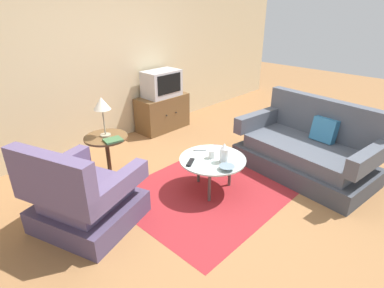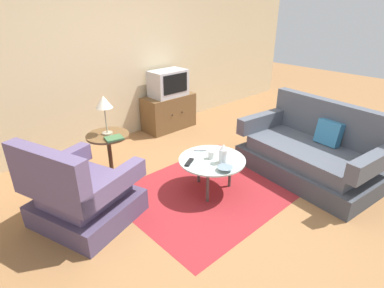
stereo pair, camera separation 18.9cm
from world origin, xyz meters
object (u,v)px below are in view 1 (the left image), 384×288
(armchair, at_px, (83,199))
(couch, at_px, (308,151))
(coffee_table, at_px, (213,161))
(side_table, at_px, (107,149))
(tv_remote_silver, at_px, (200,150))
(book, at_px, (113,140))
(table_lamp, at_px, (102,105))
(tv_remote_dark, at_px, (190,162))
(television, at_px, (162,84))
(bowl, at_px, (227,168))
(vase, at_px, (224,153))
(tv_stand, at_px, (163,113))
(mug, at_px, (212,154))

(armchair, distance_m, couch, 2.80)
(coffee_table, height_order, side_table, side_table)
(tv_remote_silver, xyz_separation_m, book, (-0.80, 0.62, 0.19))
(couch, distance_m, table_lamp, 2.64)
(couch, bearing_deg, book, 59.78)
(coffee_table, bearing_deg, tv_remote_dark, 157.57)
(armchair, relative_size, book, 5.00)
(armchair, height_order, book, armchair)
(television, bearing_deg, bowl, -114.64)
(armchair, distance_m, table_lamp, 1.10)
(tv_remote_dark, bearing_deg, table_lamp, 87.13)
(tv_remote_dark, bearing_deg, coffee_table, -50.86)
(bowl, distance_m, book, 1.33)
(vase, height_order, book, vase)
(tv_stand, xyz_separation_m, television, (0.00, -0.01, 0.51))
(tv_stand, xyz_separation_m, tv_remote_dark, (-1.17, -1.80, 0.13))
(coffee_table, bearing_deg, armchair, 160.12)
(coffee_table, xyz_separation_m, mug, (0.01, 0.02, 0.08))
(side_table, bearing_deg, mug, -54.78)
(table_lamp, bearing_deg, couch, -41.19)
(tv_remote_silver, distance_m, book, 1.03)
(side_table, bearing_deg, book, -94.99)
(tv_stand, height_order, bowl, tv_stand)
(bowl, bearing_deg, tv_remote_silver, 74.09)
(armchair, bearing_deg, television, 103.29)
(side_table, height_order, table_lamp, table_lamp)
(tv_remote_dark, bearing_deg, armchair, 132.29)
(side_table, relative_size, tv_remote_dark, 3.33)
(armchair, xyz_separation_m, vase, (1.39, -0.64, 0.22))
(television, xyz_separation_m, mug, (-0.90, -1.88, -0.35))
(television, xyz_separation_m, tv_remote_dark, (-1.17, -1.79, -0.38))
(tv_stand, height_order, vase, vase)
(couch, distance_m, bowl, 1.34)
(couch, height_order, side_table, couch)
(tv_remote_dark, relative_size, tv_remote_silver, 1.29)
(table_lamp, relative_size, book, 2.10)
(bowl, distance_m, tv_remote_silver, 0.55)
(coffee_table, bearing_deg, couch, -26.97)
(side_table, distance_m, mug, 1.27)
(tv_stand, distance_m, bowl, 2.41)
(couch, bearing_deg, tv_remote_silver, 60.16)
(television, height_order, tv_remote_dark, television)
(television, distance_m, bowl, 2.42)
(side_table, xyz_separation_m, book, (-0.02, -0.18, 0.18))
(couch, distance_m, side_table, 2.55)
(coffee_table, height_order, vase, vase)
(armchair, xyz_separation_m, mug, (1.38, -0.48, 0.16))
(television, distance_m, tv_remote_silver, 1.89)
(armchair, xyz_separation_m, side_table, (0.65, 0.56, 0.13))
(side_table, xyz_separation_m, mug, (0.73, -1.04, 0.03))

